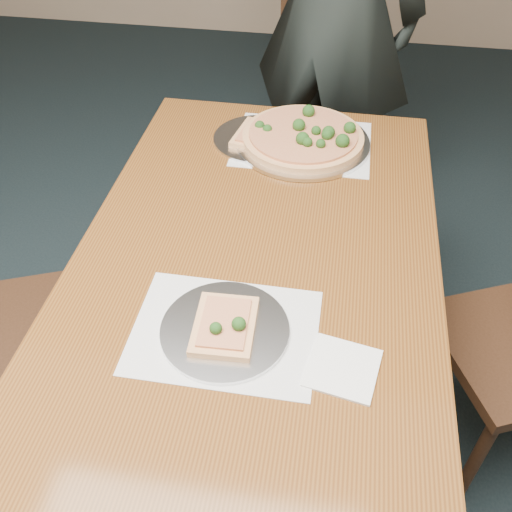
% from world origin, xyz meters
% --- Properties ---
extents(dining_table, '(0.90, 1.50, 0.75)m').
position_xyz_m(dining_table, '(0.28, 0.78, 0.66)').
color(dining_table, '#562E11').
rests_on(dining_table, ground).
extents(chair_far, '(0.52, 0.52, 0.91)m').
position_xyz_m(chair_far, '(0.34, 1.96, 0.52)').
color(chair_far, black).
rests_on(chair_far, ground).
extents(diner, '(0.81, 0.67, 1.91)m').
position_xyz_m(diner, '(0.38, 2.00, 0.95)').
color(diner, black).
rests_on(diner, ground).
extents(placemat_main, '(0.42, 0.32, 0.00)m').
position_xyz_m(placemat_main, '(0.34, 1.31, 0.75)').
color(placemat_main, white).
rests_on(placemat_main, dining_table).
extents(placemat_near, '(0.40, 0.30, 0.00)m').
position_xyz_m(placemat_near, '(0.25, 0.53, 0.75)').
color(placemat_near, white).
rests_on(placemat_near, dining_table).
extents(pizza_pan, '(0.42, 0.42, 0.07)m').
position_xyz_m(pizza_pan, '(0.34, 1.31, 0.77)').
color(pizza_pan, silver).
rests_on(pizza_pan, dining_table).
extents(slice_plate_near, '(0.28, 0.28, 0.06)m').
position_xyz_m(slice_plate_near, '(0.25, 0.53, 0.76)').
color(slice_plate_near, silver).
rests_on(slice_plate_near, dining_table).
extents(slice_plate_far, '(0.28, 0.28, 0.06)m').
position_xyz_m(slice_plate_far, '(0.20, 1.31, 0.76)').
color(slice_plate_far, silver).
rests_on(slice_plate_far, dining_table).
extents(napkin, '(0.16, 0.16, 0.01)m').
position_xyz_m(napkin, '(0.51, 0.47, 0.75)').
color(napkin, white).
rests_on(napkin, dining_table).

